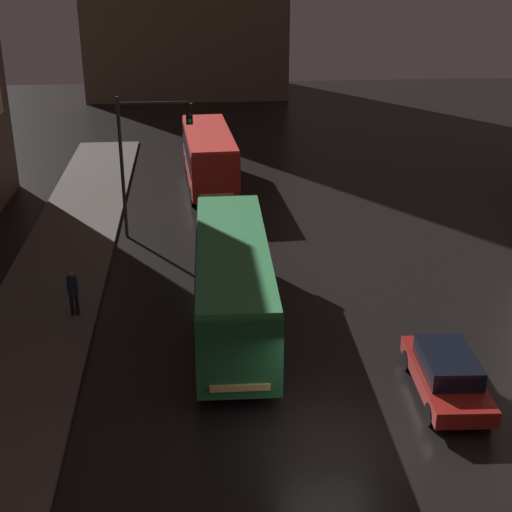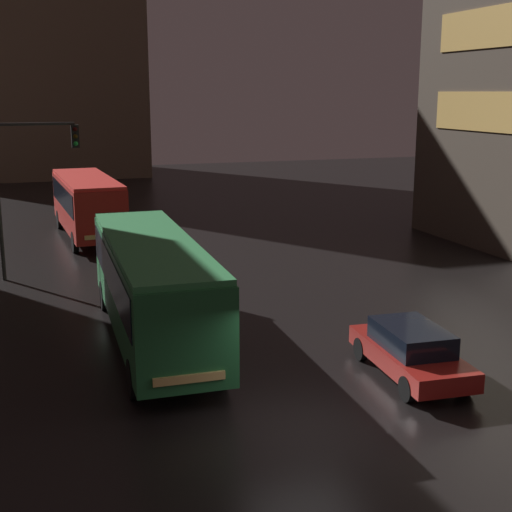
{
  "view_description": "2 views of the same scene",
  "coord_description": "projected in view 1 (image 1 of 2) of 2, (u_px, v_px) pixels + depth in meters",
  "views": [
    {
      "loc": [
        -3.43,
        -15.23,
        11.92
      ],
      "look_at": [
        -1.1,
        9.65,
        1.45
      ],
      "focal_mm": 50.0,
      "sensor_mm": 36.0,
      "label": 1
    },
    {
      "loc": [
        -5.71,
        -13.48,
        7.35
      ],
      "look_at": [
        2.38,
        10.68,
        1.48
      ],
      "focal_mm": 50.0,
      "sensor_mm": 36.0,
      "label": 2
    }
  ],
  "objects": [
    {
      "name": "ground_plane",
      "position": [
        331.0,
        445.0,
        18.89
      ],
      "size": [
        120.0,
        120.0,
        0.0
      ],
      "primitive_type": "plane",
      "color": "black"
    },
    {
      "name": "sidewalk_left",
      "position": [
        50.0,
        293.0,
        27.27
      ],
      "size": [
        4.0,
        48.0,
        0.15
      ],
      "color": "#56514C",
      "rests_on": "ground"
    },
    {
      "name": "bus_near",
      "position": [
        233.0,
        276.0,
        24.15
      ],
      "size": [
        2.73,
        10.62,
        3.17
      ],
      "rotation": [
        0.0,
        0.0,
        3.11
      ],
      "color": "#236B38",
      "rests_on": "ground"
    },
    {
      "name": "bus_far",
      "position": [
        209.0,
        153.0,
        39.48
      ],
      "size": [
        2.89,
        9.46,
        3.15
      ],
      "rotation": [
        0.0,
        0.0,
        3.19
      ],
      "color": "#AD1E19",
      "rests_on": "ground"
    },
    {
      "name": "car_taxi",
      "position": [
        447.0,
        373.0,
        20.79
      ],
      "size": [
        2.0,
        4.35,
        1.38
      ],
      "rotation": [
        0.0,
        0.0,
        3.08
      ],
      "color": "maroon",
      "rests_on": "ground"
    },
    {
      "name": "pedestrian_mid",
      "position": [
        73.0,
        289.0,
        25.06
      ],
      "size": [
        0.44,
        0.44,
        1.69
      ],
      "rotation": [
        0.0,
        0.0,
        4.51
      ],
      "color": "black",
      "rests_on": "sidewalk_left"
    },
    {
      "name": "traffic_light_main",
      "position": [
        145.0,
        144.0,
        31.36
      ],
      "size": [
        3.3,
        0.35,
        6.45
      ],
      "color": "#2D2D2D",
      "rests_on": "ground"
    }
  ]
}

